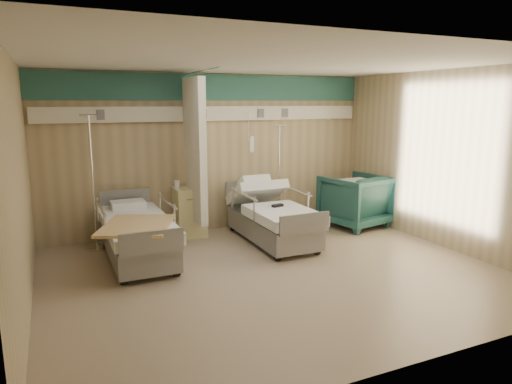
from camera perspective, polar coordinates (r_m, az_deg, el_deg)
ground at (r=6.34m, az=2.30°, el=-10.05°), size 6.00×5.00×0.00m
room_walls at (r=6.15m, az=1.11°, el=7.12°), size 6.04×5.04×2.82m
bed_right at (r=7.61m, az=2.00°, el=-3.94°), size 1.00×2.16×0.63m
bed_left at (r=6.96m, az=-14.57°, el=-5.74°), size 1.00×2.16×0.63m
bedside_cabinet at (r=8.00m, az=-8.30°, el=-2.49°), size 0.50×0.48×0.85m
visitor_armchair at (r=8.71m, az=12.29°, el=-1.07°), size 1.24×1.26×0.98m
waffle_blanket at (r=8.63m, az=12.55°, el=2.36°), size 0.70×0.64×0.07m
iv_stand_right at (r=8.53m, az=2.84°, el=-1.79°), size 0.34×0.34×1.89m
iv_stand_left at (r=7.65m, az=-19.40°, el=-3.57°), size 0.38×0.38×2.12m
call_remote at (r=7.40m, az=2.70°, el=-1.70°), size 0.20×0.12×0.04m
tan_blanket at (r=6.42m, az=-14.61°, el=-4.07°), size 1.24×1.36×0.04m
toiletry_bag at (r=7.95m, az=-7.52°, el=1.00°), size 0.22×0.15×0.12m
white_cup at (r=7.91m, az=-9.86°, el=0.96°), size 0.10×0.10×0.14m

